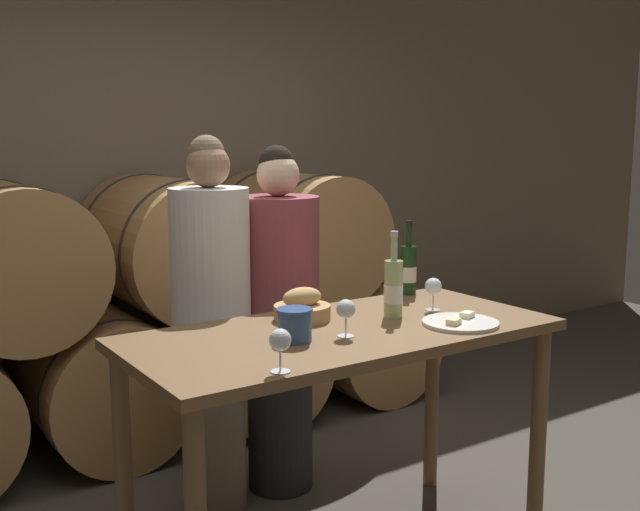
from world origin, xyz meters
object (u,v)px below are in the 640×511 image
at_px(person_left, 212,324).
at_px(cheese_plate, 460,322).
at_px(bread_basket, 302,308).
at_px(wine_glass_far_left, 280,341).
at_px(person_right, 279,320).
at_px(wine_bottle_red, 408,269).
at_px(wine_bottle_white, 393,288).
at_px(wine_glass_center, 433,287).
at_px(blue_crock, 295,323).
at_px(tasting_table, 342,363).
at_px(wine_glass_left, 346,310).

distance_m(person_left, cheese_plate, 1.08).
height_order(bread_basket, cheese_plate, bread_basket).
height_order(bread_basket, wine_glass_far_left, wine_glass_far_left).
xyz_separation_m(person_right, wine_glass_far_left, (-0.60, -1.01, 0.23)).
bearing_deg(wine_glass_far_left, wine_bottle_red, 31.49).
bearing_deg(person_left, wine_bottle_red, -25.46).
relative_size(wine_bottle_white, wine_glass_center, 2.51).
xyz_separation_m(bread_basket, wine_glass_far_left, (-0.40, -0.50, 0.05)).
xyz_separation_m(person_right, cheese_plate, (0.25, -0.90, 0.15)).
bearing_deg(bread_basket, blue_crock, -127.44).
distance_m(tasting_table, person_left, 0.72).
bearing_deg(cheese_plate, wine_bottle_red, 69.86).
distance_m(person_left, person_right, 0.34).
relative_size(wine_glass_far_left, wine_glass_center, 1.00).
bearing_deg(bread_basket, wine_glass_left, -90.57).
bearing_deg(tasting_table, wine_bottle_white, 6.81).
distance_m(blue_crock, wine_glass_center, 0.71).
relative_size(bread_basket, wine_glass_left, 1.63).
bearing_deg(wine_glass_far_left, wine_glass_center, 20.27).
bearing_deg(tasting_table, blue_crock, -168.40).
xyz_separation_m(tasting_table, blue_crock, (-0.24, -0.05, 0.19)).
distance_m(wine_bottle_red, wine_glass_left, 0.77).
relative_size(person_left, blue_crock, 13.09).
bearing_deg(wine_glass_center, wine_glass_left, -166.49).
xyz_separation_m(wine_glass_far_left, wine_glass_left, (0.39, 0.21, 0.00)).
bearing_deg(person_right, tasting_table, -101.76).
height_order(person_left, wine_glass_center, person_left).
xyz_separation_m(wine_glass_left, wine_glass_center, (0.52, 0.13, 0.00)).
relative_size(cheese_plate, wine_glass_center, 2.13).
xyz_separation_m(tasting_table, person_right, (0.15, 0.70, -0.01)).
xyz_separation_m(wine_bottle_red, wine_glass_far_left, (-1.04, -0.64, -0.02)).
height_order(tasting_table, wine_bottle_white, wine_bottle_white).
height_order(blue_crock, cheese_plate, blue_crock).
relative_size(wine_bottle_red, wine_glass_left, 2.46).
bearing_deg(wine_bottle_red, tasting_table, -151.14).
bearing_deg(person_left, blue_crock, -93.34).
bearing_deg(cheese_plate, tasting_table, 152.97).
xyz_separation_m(wine_bottle_white, blue_crock, (-0.50, -0.08, -0.05)).
distance_m(tasting_table, wine_bottle_white, 0.36).
height_order(person_right, wine_glass_center, person_right).
bearing_deg(person_right, wine_glass_center, -64.44).
xyz_separation_m(tasting_table, person_left, (-0.19, 0.70, 0.03)).
relative_size(wine_glass_left, wine_glass_center, 1.00).
height_order(person_left, wine_glass_left, person_left).
xyz_separation_m(wine_bottle_red, wine_bottle_white, (-0.33, -0.29, 0.00)).
height_order(person_right, bread_basket, person_right).
xyz_separation_m(wine_bottle_red, wine_glass_center, (-0.12, -0.30, -0.02)).
distance_m(person_right, blue_crock, 0.86).
bearing_deg(wine_bottle_red, blue_crock, -155.67).
height_order(wine_bottle_white, wine_glass_left, wine_bottle_white).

